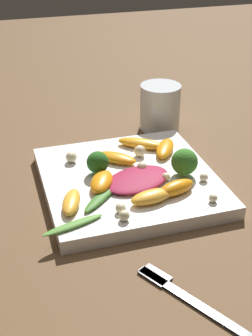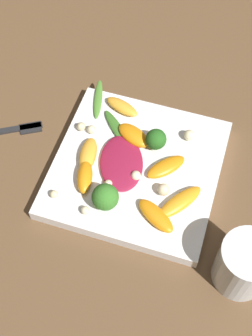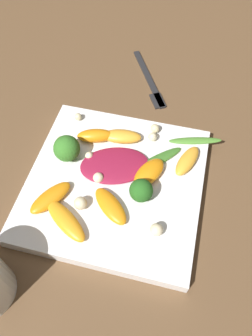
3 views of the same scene
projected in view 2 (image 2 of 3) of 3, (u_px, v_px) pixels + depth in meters
ground_plane at (136, 172)px, 0.75m from camera, size 2.40×2.40×0.00m
plate at (136, 169)px, 0.74m from camera, size 0.25×0.25×0.02m
drinking_glass at (244, 265)px, 0.62m from camera, size 0.08×0.08×0.09m
fork at (4, 132)px, 0.78m from camera, size 0.10×0.15×0.01m
radicchio_leaf_0 at (121, 163)px, 0.73m from camera, size 0.12×0.10×0.01m
orange_segment_0 at (166, 167)px, 0.72m from camera, size 0.07×0.06×0.01m
orange_segment_1 at (156, 216)px, 0.68m from camera, size 0.06×0.07×0.01m
orange_segment_2 at (180, 202)px, 0.69m from camera, size 0.08×0.07×0.02m
orange_segment_3 at (122, 107)px, 0.78m from camera, size 0.04×0.07×0.01m
orange_segment_4 at (85, 177)px, 0.71m from camera, size 0.06×0.04×0.02m
orange_segment_5 at (133, 135)px, 0.75m from camera, size 0.05×0.07×0.02m
orange_segment_6 at (88, 154)px, 0.73m from camera, size 0.07×0.04×0.02m
broccoli_floret_0 at (156, 140)px, 0.73m from camera, size 0.03×0.03×0.04m
broccoli_floret_1 at (105, 197)px, 0.67m from camera, size 0.04×0.04×0.04m
arugula_sprig_0 at (98, 99)px, 0.80m from camera, size 0.09×0.04×0.01m
arugula_sprig_1 at (118, 130)px, 0.76m from camera, size 0.08×0.08×0.01m
macadamia_nut_0 at (54, 194)px, 0.70m from camera, size 0.01×0.01×0.01m
macadamia_nut_1 at (108, 184)px, 0.70m from camera, size 0.01×0.01×0.01m
macadamia_nut_2 at (163, 190)px, 0.70m from camera, size 0.02×0.02×0.02m
macadamia_nut_3 at (91, 129)px, 0.76m from camera, size 0.01×0.01×0.01m
macadamia_nut_4 at (81, 127)px, 0.76m from camera, size 0.01×0.01×0.01m
macadamia_nut_5 at (85, 210)px, 0.68m from camera, size 0.01×0.01×0.01m
macadamia_nut_6 at (189, 135)px, 0.75m from camera, size 0.02×0.02×0.02m
macadamia_nut_7 at (136, 176)px, 0.71m from camera, size 0.02×0.02×0.02m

